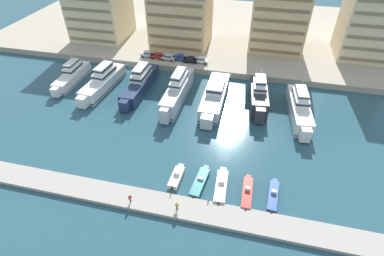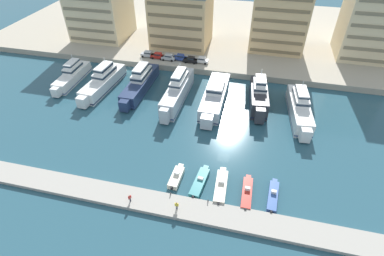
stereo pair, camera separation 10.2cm
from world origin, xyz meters
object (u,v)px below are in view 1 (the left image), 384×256
at_px(yacht_white_mid_right, 299,108).
at_px(motorboat_cream_mid_left, 221,186).
at_px(pedestrian_mid_deck, 130,198).
at_px(yacht_navy_mid_left, 140,82).
at_px(car_silver_far_left, 147,54).
at_px(motorboat_red_center_left, 247,193).
at_px(yacht_charcoal_center_right, 259,96).
at_px(motorboat_teal_left, 200,182).
at_px(car_blue_center_left, 180,57).
at_px(yacht_silver_center, 215,96).
at_px(car_silver_mid_left, 168,57).
at_px(car_red_left, 157,55).
at_px(pedestrian_near_edge, 177,205).
at_px(motorboat_blue_center, 273,196).
at_px(yacht_white_left, 103,81).
at_px(yacht_white_far_left, 72,75).
at_px(car_black_center, 191,59).
at_px(motorboat_cream_far_left, 177,177).
at_px(yacht_silver_center_left, 177,91).
at_px(car_white_center_right, 201,60).

bearing_deg(yacht_white_mid_right, motorboat_cream_mid_left, -118.89).
bearing_deg(pedestrian_mid_deck, yacht_white_mid_right, 48.80).
height_order(yacht_navy_mid_left, car_silver_far_left, yacht_navy_mid_left).
bearing_deg(motorboat_red_center_left, yacht_charcoal_center_right, 89.93).
distance_m(motorboat_teal_left, car_blue_center_left, 47.62).
relative_size(yacht_silver_center, car_blue_center_left, 5.28).
bearing_deg(car_silver_mid_left, motorboat_teal_left, -66.33).
bearing_deg(car_red_left, car_silver_far_left, 174.40).
bearing_deg(yacht_white_mid_right, pedestrian_near_edge, -122.39).
relative_size(yacht_navy_mid_left, motorboat_blue_center, 2.82).
bearing_deg(yacht_white_left, car_silver_far_left, 70.22).
height_order(yacht_white_left, motorboat_red_center_left, yacht_white_left).
distance_m(car_silver_far_left, car_silver_mid_left, 6.93).
distance_m(yacht_white_far_left, car_black_center, 34.18).
height_order(yacht_silver_center, motorboat_cream_far_left, yacht_silver_center).
bearing_deg(yacht_charcoal_center_right, car_blue_center_left, 146.43).
relative_size(yacht_silver_center, yacht_white_mid_right, 1.11).
height_order(yacht_white_far_left, yacht_navy_mid_left, yacht_navy_mid_left).
bearing_deg(yacht_white_far_left, pedestrian_near_edge, -41.28).
bearing_deg(yacht_silver_center_left, car_silver_far_left, 128.39).
distance_m(yacht_white_far_left, motorboat_red_center_left, 59.00).
xyz_separation_m(yacht_silver_center_left, motorboat_blue_center, (24.72, -26.37, -2.24)).
bearing_deg(yacht_white_mid_right, motorboat_red_center_left, -110.10).
distance_m(motorboat_teal_left, car_black_center, 45.82).
bearing_deg(car_blue_center_left, car_black_center, -12.37).
distance_m(motorboat_cream_mid_left, car_red_left, 52.09).
distance_m(motorboat_red_center_left, car_red_left, 54.97).
distance_m(yacht_navy_mid_left, motorboat_teal_left, 36.52).
bearing_deg(car_silver_far_left, motorboat_blue_center, -48.73).
bearing_deg(motorboat_teal_left, pedestrian_mid_deck, -145.87).
bearing_deg(car_black_center, yacht_white_far_left, -152.63).
height_order(yacht_silver_center, yacht_white_mid_right, yacht_white_mid_right).
bearing_deg(yacht_silver_center, car_silver_far_left, 143.63).
xyz_separation_m(yacht_white_far_left, pedestrian_mid_deck, (32.00, -35.61, -0.32)).
xyz_separation_m(car_silver_far_left, pedestrian_near_edge, (23.73, -51.67, -0.99)).
height_order(yacht_white_left, motorboat_blue_center, yacht_white_left).
relative_size(yacht_silver_center_left, car_white_center_right, 5.24).
distance_m(yacht_white_far_left, car_blue_center_left, 31.49).
distance_m(yacht_silver_center, car_white_center_right, 19.05).
bearing_deg(pedestrian_near_edge, car_silver_far_left, 114.67).
bearing_deg(pedestrian_near_edge, motorboat_cream_far_left, 106.15).
distance_m(yacht_charcoal_center_right, motorboat_cream_far_left, 31.45).
xyz_separation_m(yacht_navy_mid_left, yacht_silver_center, (20.56, -1.77, -0.15)).
bearing_deg(yacht_white_mid_right, motorboat_teal_left, -125.31).
bearing_deg(motorboat_cream_far_left, yacht_charcoal_center_right, 65.03).
relative_size(motorboat_cream_mid_left, car_silver_far_left, 2.08).
bearing_deg(yacht_silver_center_left, yacht_charcoal_center_right, 6.69).
distance_m(yacht_white_left, car_black_center, 26.46).
relative_size(car_red_left, pedestrian_mid_deck, 2.52).
xyz_separation_m(yacht_silver_center_left, car_blue_center_left, (-4.39, 18.71, -0.01)).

